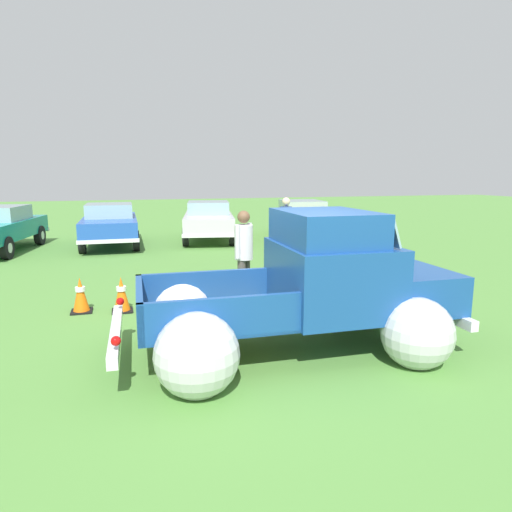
{
  "coord_description": "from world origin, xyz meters",
  "views": [
    {
      "loc": [
        -2.08,
        -5.52,
        2.4
      ],
      "look_at": [
        0.0,
        1.44,
        1.08
      ],
      "focal_mm": 31.37,
      "sensor_mm": 36.0,
      "label": 1
    }
  ],
  "objects": [
    {
      "name": "show_car_1",
      "position": [
        -2.51,
        10.45,
        0.78
      ],
      "size": [
        1.85,
        4.21,
        1.43
      ],
      "rotation": [
        0.0,
        0.0,
        -1.58
      ],
      "color": "black",
      "rests_on": "ground"
    },
    {
      "name": "show_car_3",
      "position": [
        4.55,
        10.39,
        0.78
      ],
      "size": [
        2.38,
        4.68,
        1.43
      ],
      "rotation": [
        0.0,
        0.0,
        -1.71
      ],
      "color": "black",
      "rests_on": "ground"
    },
    {
      "name": "ground_plane",
      "position": [
        0.0,
        0.0,
        0.0
      ],
      "size": [
        80.0,
        80.0,
        0.0
      ],
      "primitive_type": "plane",
      "color": "#548C3D"
    },
    {
      "name": "lane_cone_1",
      "position": [
        -2.17,
        2.5,
        0.31
      ],
      "size": [
        0.36,
        0.36,
        0.63
      ],
      "color": "black",
      "rests_on": "ground"
    },
    {
      "name": "show_car_2",
      "position": [
        0.96,
        10.77,
        0.78
      ],
      "size": [
        2.48,
        4.37,
        1.43
      ],
      "rotation": [
        0.0,
        0.0,
        -1.75
      ],
      "color": "black",
      "rests_on": "ground"
    },
    {
      "name": "spectator_1",
      "position": [
        0.04,
        2.36,
        1.01
      ],
      "size": [
        0.48,
        0.48,
        1.76
      ],
      "rotation": [
        0.0,
        0.0,
        2.36
      ],
      "color": "#4C4742",
      "rests_on": "ground"
    },
    {
      "name": "vintage_pickup_truck",
      "position": [
        0.39,
        -0.01,
        0.76
      ],
      "size": [
        4.68,
        2.87,
        1.96
      ],
      "rotation": [
        0.0,
        0.0,
        -0.03
      ],
      "color": "black",
      "rests_on": "ground"
    },
    {
      "name": "spectator_0",
      "position": [
        2.47,
        6.67,
        1.01
      ],
      "size": [
        0.44,
        0.52,
        1.76
      ],
      "rotation": [
        0.0,
        0.0,
        2.75
      ],
      "color": "black",
      "rests_on": "ground"
    },
    {
      "name": "lane_cone_0",
      "position": [
        -2.86,
        2.67,
        0.31
      ],
      "size": [
        0.36,
        0.36,
        0.63
      ],
      "color": "black",
      "rests_on": "ground"
    }
  ]
}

